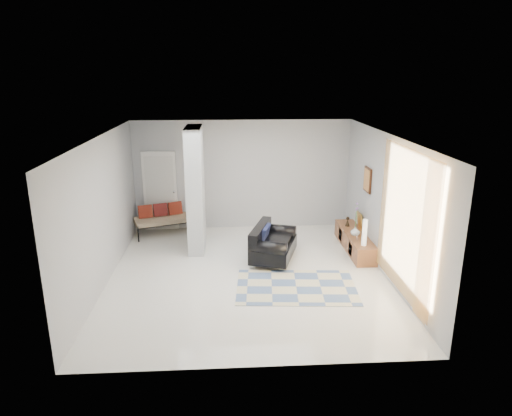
{
  "coord_description": "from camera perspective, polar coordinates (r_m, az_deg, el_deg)",
  "views": [
    {
      "loc": [
        -0.36,
        -8.43,
        3.95
      ],
      "look_at": [
        0.2,
        0.6,
        1.23
      ],
      "focal_mm": 32.0,
      "sensor_mm": 36.0,
      "label": 1
    }
  ],
  "objects": [
    {
      "name": "wall_left",
      "position": [
        9.13,
        -18.6,
        -0.41
      ],
      "size": [
        0.0,
        6.0,
        6.0
      ],
      "primitive_type": "plane",
      "rotation": [
        1.57,
        0.0,
        1.57
      ],
      "color": "#ACADB0",
      "rests_on": "ground"
    },
    {
      "name": "cylinder_lamp",
      "position": [
        9.92,
        13.42,
        -2.99
      ],
      "size": [
        0.1,
        0.1,
        0.57
      ],
      "primitive_type": "cylinder",
      "color": "beige",
      "rests_on": "media_console"
    },
    {
      "name": "loveseat",
      "position": [
        9.92,
        1.91,
        -4.48
      ],
      "size": [
        1.18,
        1.55,
        0.76
      ],
      "rotation": [
        0.0,
        0.0,
        -0.31
      ],
      "color": "silver",
      "rests_on": "floor"
    },
    {
      "name": "vase",
      "position": [
        10.49,
        12.3,
        -2.85
      ],
      "size": [
        0.24,
        0.24,
        0.21
      ],
      "primitive_type": "imported",
      "rotation": [
        0.0,
        0.0,
        -0.17
      ],
      "color": "silver",
      "rests_on": "media_console"
    },
    {
      "name": "wall_right",
      "position": [
        9.34,
        16.01,
        0.21
      ],
      "size": [
        0.0,
        6.0,
        6.0
      ],
      "primitive_type": "plane",
      "rotation": [
        1.57,
        0.0,
        -1.57
      ],
      "color": "#ACADB0",
      "rests_on": "ground"
    },
    {
      "name": "curtain",
      "position": [
        8.27,
        18.09,
        -1.73
      ],
      "size": [
        0.0,
        2.55,
        2.55
      ],
      "primitive_type": "plane",
      "rotation": [
        1.57,
        0.0,
        1.57
      ],
      "color": "#FFAC43",
      "rests_on": "wall_right"
    },
    {
      "name": "bronze_figurine",
      "position": [
        11.1,
        11.38,
        -1.66
      ],
      "size": [
        0.13,
        0.13,
        0.23
      ],
      "primitive_type": null,
      "rotation": [
        0.0,
        0.0,
        -0.12
      ],
      "color": "black",
      "rests_on": "media_console"
    },
    {
      "name": "daybed",
      "position": [
        11.71,
        -11.14,
        -1.15
      ],
      "size": [
        1.76,
        1.19,
        0.77
      ],
      "rotation": [
        0.0,
        0.0,
        0.34
      ],
      "color": "black",
      "rests_on": "floor"
    },
    {
      "name": "partition_column",
      "position": [
        10.38,
        -7.56,
        2.34
      ],
      "size": [
        0.35,
        1.2,
        2.8
      ],
      "primitive_type": "cube",
      "color": "#B1B6B9",
      "rests_on": "floor"
    },
    {
      "name": "floor",
      "position": [
        9.32,
        -1.04,
        -8.37
      ],
      "size": [
        6.0,
        6.0,
        0.0
      ],
      "primitive_type": "plane",
      "color": "silver",
      "rests_on": "ground"
    },
    {
      "name": "wall_art",
      "position": [
        10.4,
        13.77,
        3.45
      ],
      "size": [
        0.04,
        0.45,
        0.55
      ],
      "primitive_type": "cube",
      "color": "#3B1E10",
      "rests_on": "wall_right"
    },
    {
      "name": "hallway_door",
      "position": [
        11.89,
        -11.88,
        2.09
      ],
      "size": [
        0.85,
        0.06,
        2.04
      ],
      "primitive_type": "cube",
      "color": "white",
      "rests_on": "floor"
    },
    {
      "name": "media_console",
      "position": [
        10.76,
        12.22,
        -4.06
      ],
      "size": [
        0.45,
        2.06,
        0.8
      ],
      "color": "brown",
      "rests_on": "floor"
    },
    {
      "name": "wall_front",
      "position": [
        6.01,
        0.18,
        -8.39
      ],
      "size": [
        6.0,
        0.0,
        6.0
      ],
      "primitive_type": "plane",
      "rotation": [
        -1.57,
        0.0,
        0.0
      ],
      "color": "#ACADB0",
      "rests_on": "ground"
    },
    {
      "name": "ceiling",
      "position": [
        8.52,
        -1.14,
        8.95
      ],
      "size": [
        6.0,
        6.0,
        0.0
      ],
      "primitive_type": "plane",
      "rotation": [
        3.14,
        0.0,
        0.0
      ],
      "color": "white",
      "rests_on": "wall_back"
    },
    {
      "name": "wall_back",
      "position": [
        11.72,
        -1.73,
        4.14
      ],
      "size": [
        6.0,
        0.0,
        6.0
      ],
      "primitive_type": "plane",
      "rotation": [
        1.57,
        0.0,
        0.0
      ],
      "color": "#ACADB0",
      "rests_on": "ground"
    },
    {
      "name": "area_rug",
      "position": [
        8.86,
        5.04,
        -9.78
      ],
      "size": [
        2.36,
        1.67,
        0.01
      ],
      "primitive_type": "cube",
      "rotation": [
        0.0,
        0.0,
        -0.08
      ],
      "color": "beige",
      "rests_on": "floor"
    }
  ]
}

